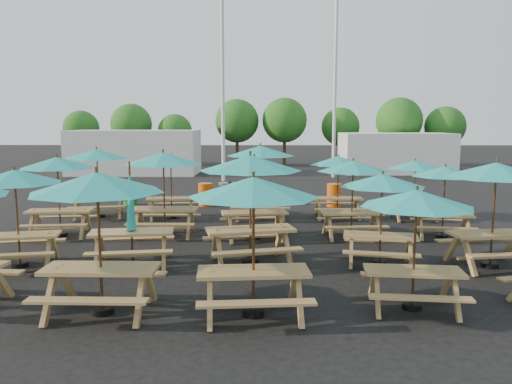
{
  "coord_description": "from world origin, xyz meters",
  "views": [
    {
      "loc": [
        0.19,
        -14.12,
        3.27
      ],
      "look_at": [
        0.0,
        1.5,
        1.1
      ],
      "focal_mm": 35.0,
      "sensor_mm": 36.0,
      "label": 1
    }
  ],
  "objects_px": {
    "waste_bin_0": "(130,194)",
    "waste_bin_4": "(334,195)",
    "picnic_unit_3": "(97,158)",
    "picnic_unit_14": "(353,170)",
    "picnic_unit_5": "(131,223)",
    "picnic_unit_8": "(253,195)",
    "waste_bin_1": "(205,195)",
    "picnic_unit_17": "(496,176)",
    "waste_bin_3": "(225,194)",
    "picnic_unit_6": "(163,163)",
    "picnic_unit_19": "(415,168)",
    "waste_bin_2": "(235,194)",
    "picnic_unit_18": "(445,175)",
    "picnic_unit_10": "(254,167)",
    "picnic_unit_9": "(250,169)",
    "picnic_unit_13": "(382,186)",
    "picnic_unit_2": "(57,167)",
    "picnic_unit_12": "(416,205)",
    "picnic_unit_7": "(171,164)",
    "picnic_unit_4": "(97,190)",
    "picnic_unit_1": "(15,182)",
    "picnic_unit_15": "(338,164)",
    "picnic_unit_11": "(261,155)"
  },
  "relations": [
    {
      "from": "picnic_unit_15",
      "to": "waste_bin_2",
      "type": "relative_size",
      "value": 2.4
    },
    {
      "from": "picnic_unit_6",
      "to": "picnic_unit_19",
      "type": "distance_m",
      "value": 8.37
    },
    {
      "from": "waste_bin_2",
      "to": "picnic_unit_19",
      "type": "bearing_deg",
      "value": -25.55
    },
    {
      "from": "picnic_unit_4",
      "to": "picnic_unit_9",
      "type": "distance_m",
      "value": 3.92
    },
    {
      "from": "picnic_unit_3",
      "to": "waste_bin_4",
      "type": "distance_m",
      "value": 8.98
    },
    {
      "from": "picnic_unit_9",
      "to": "picnic_unit_10",
      "type": "relative_size",
      "value": 1.15
    },
    {
      "from": "picnic_unit_17",
      "to": "waste_bin_3",
      "type": "bearing_deg",
      "value": 119.89
    },
    {
      "from": "picnic_unit_6",
      "to": "picnic_unit_7",
      "type": "height_order",
      "value": "picnic_unit_6"
    },
    {
      "from": "picnic_unit_1",
      "to": "picnic_unit_6",
      "type": "height_order",
      "value": "picnic_unit_6"
    },
    {
      "from": "picnic_unit_4",
      "to": "waste_bin_2",
      "type": "bearing_deg",
      "value": 82.54
    },
    {
      "from": "picnic_unit_7",
      "to": "waste_bin_3",
      "type": "bearing_deg",
      "value": 52.19
    },
    {
      "from": "picnic_unit_15",
      "to": "picnic_unit_5",
      "type": "bearing_deg",
      "value": -134.28
    },
    {
      "from": "waste_bin_2",
      "to": "picnic_unit_18",
      "type": "bearing_deg",
      "value": -42.08
    },
    {
      "from": "picnic_unit_10",
      "to": "waste_bin_4",
      "type": "height_order",
      "value": "picnic_unit_10"
    },
    {
      "from": "picnic_unit_9",
      "to": "waste_bin_1",
      "type": "relative_size",
      "value": 3.16
    },
    {
      "from": "picnic_unit_3",
      "to": "picnic_unit_14",
      "type": "xyz_separation_m",
      "value": [
        8.26,
        -2.99,
        -0.14
      ]
    },
    {
      "from": "picnic_unit_3",
      "to": "picnic_unit_9",
      "type": "distance_m",
      "value": 7.94
    },
    {
      "from": "picnic_unit_17",
      "to": "picnic_unit_15",
      "type": "bearing_deg",
      "value": 106.12
    },
    {
      "from": "picnic_unit_8",
      "to": "waste_bin_4",
      "type": "bearing_deg",
      "value": 70.31
    },
    {
      "from": "picnic_unit_4",
      "to": "picnic_unit_12",
      "type": "relative_size",
      "value": 1.15
    },
    {
      "from": "picnic_unit_5",
      "to": "picnic_unit_17",
      "type": "relative_size",
      "value": 0.97
    },
    {
      "from": "picnic_unit_19",
      "to": "picnic_unit_2",
      "type": "bearing_deg",
      "value": -167.77
    },
    {
      "from": "waste_bin_0",
      "to": "waste_bin_4",
      "type": "distance_m",
      "value": 8.12
    },
    {
      "from": "picnic_unit_2",
      "to": "waste_bin_4",
      "type": "height_order",
      "value": "picnic_unit_2"
    },
    {
      "from": "waste_bin_2",
      "to": "picnic_unit_6",
      "type": "bearing_deg",
      "value": -107.43
    },
    {
      "from": "picnic_unit_10",
      "to": "waste_bin_2",
      "type": "xyz_separation_m",
      "value": [
        -0.88,
        5.85,
        -1.59
      ]
    },
    {
      "from": "picnic_unit_9",
      "to": "picnic_unit_17",
      "type": "height_order",
      "value": "picnic_unit_9"
    },
    {
      "from": "picnic_unit_9",
      "to": "picnic_unit_7",
      "type": "bearing_deg",
      "value": 102.6
    },
    {
      "from": "picnic_unit_2",
      "to": "picnic_unit_7",
      "type": "xyz_separation_m",
      "value": [
        2.74,
        2.75,
        -0.13
      ]
    },
    {
      "from": "picnic_unit_2",
      "to": "picnic_unit_13",
      "type": "relative_size",
      "value": 1.02
    },
    {
      "from": "picnic_unit_7",
      "to": "waste_bin_3",
      "type": "xyz_separation_m",
      "value": [
        1.64,
        2.87,
        -1.43
      ]
    },
    {
      "from": "picnic_unit_13",
      "to": "picnic_unit_2",
      "type": "bearing_deg",
      "value": 172.79
    },
    {
      "from": "picnic_unit_17",
      "to": "picnic_unit_18",
      "type": "relative_size",
      "value": 1.15
    },
    {
      "from": "waste_bin_0",
      "to": "picnic_unit_19",
      "type": "bearing_deg",
      "value": -15.8
    },
    {
      "from": "picnic_unit_7",
      "to": "waste_bin_3",
      "type": "relative_size",
      "value": 2.48
    },
    {
      "from": "picnic_unit_5",
      "to": "picnic_unit_8",
      "type": "xyz_separation_m",
      "value": [
        2.86,
        -3.02,
        1.1
      ]
    },
    {
      "from": "picnic_unit_10",
      "to": "picnic_unit_13",
      "type": "xyz_separation_m",
      "value": [
        2.96,
        -2.59,
        -0.18
      ]
    },
    {
      "from": "picnic_unit_12",
      "to": "picnic_unit_18",
      "type": "relative_size",
      "value": 1.0
    },
    {
      "from": "waste_bin_4",
      "to": "picnic_unit_2",
      "type": "bearing_deg",
      "value": -148.61
    },
    {
      "from": "picnic_unit_5",
      "to": "picnic_unit_19",
      "type": "relative_size",
      "value": 1.18
    },
    {
      "from": "picnic_unit_10",
      "to": "waste_bin_0",
      "type": "relative_size",
      "value": 2.74
    },
    {
      "from": "picnic_unit_1",
      "to": "picnic_unit_17",
      "type": "bearing_deg",
      "value": -10.82
    },
    {
      "from": "picnic_unit_8",
      "to": "waste_bin_4",
      "type": "xyz_separation_m",
      "value": [
        2.97,
        11.24,
        -1.64
      ]
    },
    {
      "from": "picnic_unit_8",
      "to": "picnic_unit_13",
      "type": "xyz_separation_m",
      "value": [
        2.88,
        3.13,
        -0.24
      ]
    },
    {
      "from": "waste_bin_0",
      "to": "waste_bin_1",
      "type": "bearing_deg",
      "value": -3.31
    },
    {
      "from": "picnic_unit_19",
      "to": "waste_bin_2",
      "type": "bearing_deg",
      "value": 153.17
    },
    {
      "from": "picnic_unit_10",
      "to": "picnic_unit_1",
      "type": "bearing_deg",
      "value": -161.53
    },
    {
      "from": "picnic_unit_14",
      "to": "picnic_unit_17",
      "type": "height_order",
      "value": "picnic_unit_17"
    },
    {
      "from": "picnic_unit_5",
      "to": "picnic_unit_12",
      "type": "xyz_separation_m",
      "value": [
        5.66,
        -2.68,
        0.87
      ]
    },
    {
      "from": "picnic_unit_3",
      "to": "picnic_unit_11",
      "type": "height_order",
      "value": "picnic_unit_11"
    }
  ]
}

